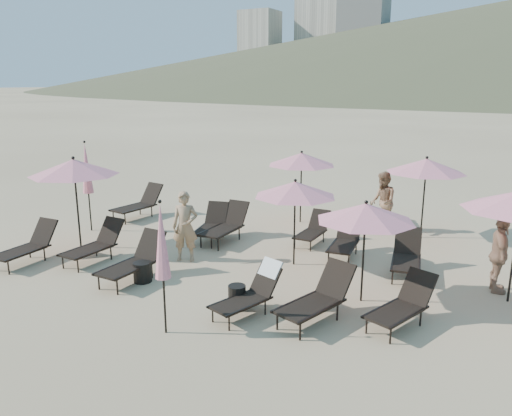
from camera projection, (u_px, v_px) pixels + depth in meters
The scene contains 26 objects.
ground at pixel (228, 304), 10.22m from camera, with size 800.00×800.00×0.00m, color #D6BA8C.
hotel_skyline at pixel (334, 46), 279.11m from camera, with size 109.00×82.00×55.00m.
lounger_0 at pixel (27, 245), 12.45m from camera, with size 0.70×1.71×0.97m.
lounger_1 at pixel (95, 244), 12.56m from camera, with size 0.71×1.72×0.97m.
lounger_2 at pixel (134, 260), 11.35m from camera, with size 0.73×1.78×1.01m.
lounger_3 at pixel (252, 291), 9.69m from camera, with size 1.00×1.64×0.97m.
lounger_4 at pixel (318, 297), 9.39m from camera, with size 1.16×1.86×1.00m.
lounger_5 at pixel (403, 304), 9.20m from camera, with size 1.11×1.70×0.91m.
lounger_6 at pixel (139, 203), 16.61m from camera, with size 0.93×1.91×1.05m.
lounger_7 at pixel (211, 224), 14.29m from camera, with size 1.03×1.78×0.96m.
lounger_8 at pixel (226, 225), 14.14m from camera, with size 0.71×1.80×1.03m.
lounger_9 at pixel (313, 230), 13.97m from camera, with size 0.60×1.49×0.85m.
lounger_10 at pixel (345, 240), 12.92m from camera, with size 0.78×1.66×0.92m.
lounger_11 at pixel (407, 255), 11.72m from camera, with size 0.91×1.75×0.96m.
umbrella_open_0 at pixel (74, 167), 13.18m from camera, with size 2.34×2.34×2.52m.
umbrella_open_1 at pixel (295, 189), 11.96m from camera, with size 2.01×2.01×2.17m.
umbrella_open_2 at pixel (366, 212), 9.89m from camera, with size 1.99×1.99×2.14m.
umbrella_open_3 at pixel (302, 159), 15.70m from camera, with size 2.16×2.16×2.32m.
umbrella_open_4 at pixel (426, 166), 14.07m from camera, with size 2.22×2.22×2.39m.
umbrella_closed_0 at pixel (162, 242), 8.61m from camera, with size 0.29×0.29×2.48m.
umbrella_closed_1 at pixel (87, 169), 14.80m from camera, with size 0.32×0.32×2.75m.
side_table_0 at pixel (142, 272), 11.29m from camera, with size 0.41×0.41×0.46m, color black.
side_table_1 at pixel (237, 297), 9.96m from camera, with size 0.36×0.36×0.48m, color black.
beachgoer_a at pixel (185, 226), 12.51m from camera, with size 0.65×0.43×1.78m, color #A57E59.
beachgoer_b at pixel (383, 202), 14.98m from camera, with size 0.89×0.69×1.82m, color #926A4B.
beachgoer_c at pixel (499, 255), 10.60m from camera, with size 0.99×0.41×1.69m, color tan.
Camera 1 is at (4.94, -8.05, 4.40)m, focal length 35.00 mm.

